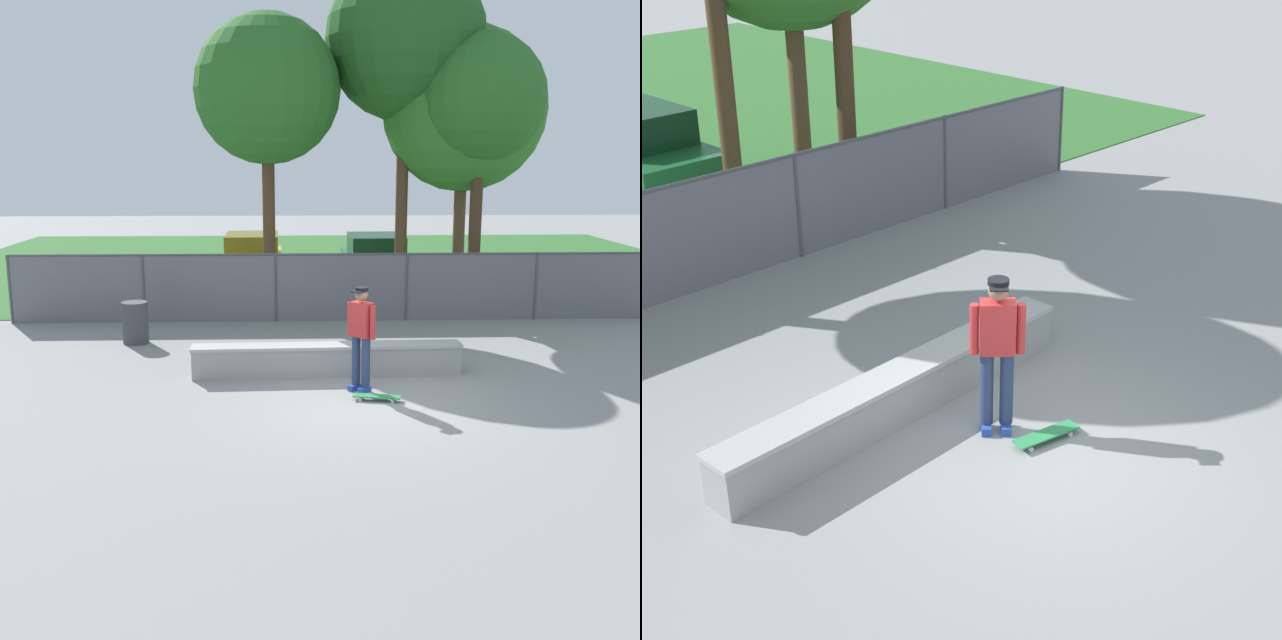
# 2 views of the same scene
# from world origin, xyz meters

# --- Properties ---
(ground_plane) EXTENTS (80.00, 80.00, 0.00)m
(ground_plane) POSITION_xyz_m (0.00, 0.00, 0.00)
(ground_plane) COLOR gray
(grass_strip) EXTENTS (28.18, 20.00, 0.02)m
(grass_strip) POSITION_xyz_m (0.00, 16.63, 0.01)
(grass_strip) COLOR #336B2D
(grass_strip) RESTS_ON ground
(concrete_ledge) EXTENTS (5.05, 0.65, 0.59)m
(concrete_ledge) POSITION_xyz_m (-0.57, 1.60, 0.30)
(concrete_ledge) COLOR #999993
(concrete_ledge) RESTS_ON ground
(skateboarder) EXTENTS (0.46, 0.46, 1.84)m
(skateboarder) POSITION_xyz_m (-0.03, 0.61, 1.03)
(skateboarder) COLOR #2647A5
(skateboarder) RESTS_ON ground
(skateboard) EXTENTS (0.82, 0.36, 0.09)m
(skateboard) POSITION_xyz_m (0.20, 0.07, 0.07)
(skateboard) COLOR #2D8C4C
(skateboard) RESTS_ON ground
(chainlink_fence) EXTENTS (16.25, 0.07, 1.69)m
(chainlink_fence) POSITION_xyz_m (0.00, 6.33, 0.93)
(chainlink_fence) COLOR #4C4C51
(chainlink_fence) RESTS_ON ground
(tree_near_left) EXTENTS (3.68, 3.68, 7.48)m
(tree_near_left) POSITION_xyz_m (-1.81, 7.59, 5.61)
(tree_near_left) COLOR #513823
(tree_near_left) RESTS_ON ground
(tree_near_right) EXTENTS (4.12, 4.12, 9.00)m
(tree_near_right) POSITION_xyz_m (1.72, 8.25, 6.91)
(tree_near_right) COLOR #513823
(tree_near_right) RESTS_ON ground
(tree_mid) EXTENTS (4.32, 4.32, 7.40)m
(tree_mid) POSITION_xyz_m (3.33, 8.44, 5.22)
(tree_mid) COLOR brown
(tree_mid) RESTS_ON ground
(tree_far) EXTENTS (3.25, 3.25, 7.04)m
(tree_far) POSITION_xyz_m (3.52, 7.38, 5.38)
(tree_far) COLOR #47301E
(tree_far) RESTS_ON ground
(car_yellow) EXTENTS (2.08, 4.23, 1.66)m
(car_yellow) POSITION_xyz_m (-2.46, 11.50, 0.84)
(car_yellow) COLOR gold
(car_yellow) RESTS_ON ground
(car_green) EXTENTS (2.08, 4.23, 1.66)m
(car_green) POSITION_xyz_m (1.35, 11.09, 0.84)
(car_green) COLOR #1E6638
(car_green) RESTS_ON ground
(trash_bin) EXTENTS (0.56, 0.56, 0.92)m
(trash_bin) POSITION_xyz_m (-4.65, 4.21, 0.46)
(trash_bin) COLOR #3F3F44
(trash_bin) RESTS_ON ground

